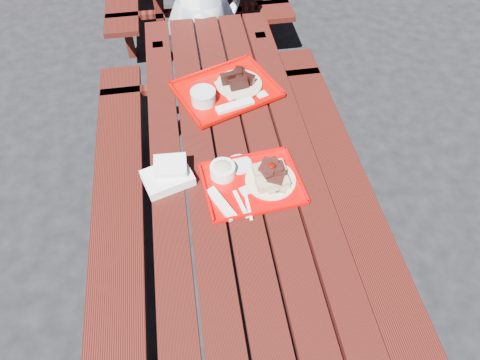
# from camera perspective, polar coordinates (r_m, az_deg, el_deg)

# --- Properties ---
(ground) EXTENTS (60.00, 60.00, 0.00)m
(ground) POSITION_cam_1_polar(r_m,az_deg,el_deg) (2.51, -0.55, -9.03)
(ground) COLOR black
(ground) RESTS_ON ground
(picnic_table_near) EXTENTS (1.41, 2.40, 0.75)m
(picnic_table_near) POSITION_cam_1_polar(r_m,az_deg,el_deg) (2.04, -0.67, -1.27)
(picnic_table_near) COLOR #43130C
(picnic_table_near) RESTS_ON ground
(near_tray) EXTENTS (0.43, 0.35, 0.13)m
(near_tray) POSITION_cam_1_polar(r_m,az_deg,el_deg) (1.80, 1.46, 0.31)
(near_tray) COLOR #D90000
(near_tray) RESTS_ON picnic_table_near
(far_tray) EXTENTS (0.58, 0.52, 0.08)m
(far_tray) POSITION_cam_1_polar(r_m,az_deg,el_deg) (2.21, -1.94, 11.89)
(far_tray) COLOR #C00400
(far_tray) RESTS_ON picnic_table_near
(white_cloth) EXTENTS (0.23, 0.20, 0.08)m
(white_cloth) POSITION_cam_1_polar(r_m,az_deg,el_deg) (1.83, -9.52, 0.73)
(white_cloth) COLOR white
(white_cloth) RESTS_ON picnic_table_near
(person) EXTENTS (0.60, 0.41, 1.58)m
(person) POSITION_cam_1_polar(r_m,az_deg,el_deg) (2.90, -5.41, 22.68)
(person) COLOR #A4BCD6
(person) RESTS_ON ground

